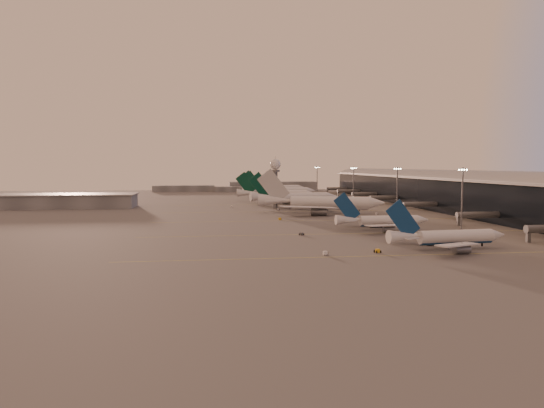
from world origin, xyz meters
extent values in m
plane|color=#4C4A4A|center=(0.00, 0.00, 0.00)|extent=(700.00, 700.00, 0.00)
cube|color=#D6CB4B|center=(30.00, -35.00, 0.01)|extent=(180.00, 0.25, 0.02)
cube|color=#D6CB4B|center=(30.00, 10.00, 0.01)|extent=(180.00, 0.25, 0.02)
cube|color=#D6CB4B|center=(30.00, 55.00, 0.01)|extent=(180.00, 0.25, 0.02)
cube|color=#D6CB4B|center=(30.00, 100.00, 0.01)|extent=(180.00, 0.25, 0.02)
cube|color=#D6CB4B|center=(30.00, 150.00, 0.01)|extent=(180.00, 0.25, 0.02)
cube|color=black|center=(108.00, 110.00, 9.00)|extent=(36.00, 360.00, 18.00)
cylinder|color=gray|center=(108.00, 110.00, 18.00)|extent=(10.08, 360.00, 10.08)
cube|color=gray|center=(108.00, 110.00, 18.20)|extent=(40.00, 362.00, 0.80)
cube|color=#56595E|center=(72.00, -18.00, 2.20)|extent=(1.20, 1.20, 4.40)
cylinder|color=#56595E|center=(82.00, 28.00, 4.50)|extent=(22.00, 2.80, 2.80)
cube|color=#56595E|center=(72.00, 28.00, 2.20)|extent=(1.20, 1.20, 4.40)
cylinder|color=#56595E|center=(82.00, 86.00, 4.50)|extent=(22.00, 2.80, 2.80)
cube|color=#56595E|center=(72.00, 86.00, 2.20)|extent=(1.20, 1.20, 4.40)
cylinder|color=#56595E|center=(82.00, 142.00, 4.50)|extent=(22.00, 2.80, 2.80)
cube|color=#56595E|center=(72.00, 142.00, 2.20)|extent=(1.20, 1.20, 4.40)
cylinder|color=#56595E|center=(82.00, 184.00, 4.50)|extent=(22.00, 2.80, 2.80)
cube|color=#56595E|center=(72.00, 184.00, 2.20)|extent=(1.20, 1.20, 4.40)
cylinder|color=#56595E|center=(82.00, 226.00, 4.50)|extent=(22.00, 2.80, 2.80)
cube|color=#56595E|center=(72.00, 226.00, 2.20)|extent=(1.20, 1.20, 4.40)
cylinder|color=#56595E|center=(82.00, 266.00, 4.50)|extent=(22.00, 2.80, 2.80)
cube|color=#56595E|center=(72.00, 266.00, 2.20)|extent=(1.20, 1.20, 4.40)
cube|color=slate|center=(-120.00, 140.00, 4.00)|extent=(80.00, 25.00, 8.00)
cube|color=gray|center=(-120.00, 140.00, 8.20)|extent=(82.00, 27.00, 0.60)
cylinder|color=#56595E|center=(5.00, 120.00, 11.00)|extent=(2.60, 2.60, 22.00)
cylinder|color=#56595E|center=(5.00, 120.00, 22.50)|extent=(5.20, 5.20, 1.20)
sphere|color=silver|center=(5.00, 120.00, 26.40)|extent=(6.40, 6.40, 6.40)
cylinder|color=#56595E|center=(5.00, 120.00, 30.10)|extent=(0.16, 0.16, 2.00)
cylinder|color=#56595E|center=(58.00, 0.00, 12.50)|extent=(0.56, 0.56, 25.00)
cube|color=#56595E|center=(58.00, 0.00, 24.50)|extent=(3.60, 0.25, 0.25)
sphere|color=#FFEABF|center=(56.50, 0.00, 24.10)|extent=(0.56, 0.56, 0.56)
sphere|color=#FFEABF|center=(57.50, 0.00, 24.10)|extent=(0.56, 0.56, 0.56)
sphere|color=#FFEABF|center=(58.50, 0.00, 24.10)|extent=(0.56, 0.56, 0.56)
sphere|color=#FFEABF|center=(59.50, 0.00, 24.10)|extent=(0.56, 0.56, 0.56)
cylinder|color=#56595E|center=(55.00, 55.00, 12.50)|extent=(0.56, 0.56, 25.00)
cube|color=#56595E|center=(55.00, 55.00, 24.50)|extent=(3.60, 0.25, 0.25)
sphere|color=#FFEABF|center=(53.50, 55.00, 24.10)|extent=(0.56, 0.56, 0.56)
sphere|color=#FFEABF|center=(54.50, 55.00, 24.10)|extent=(0.56, 0.56, 0.56)
sphere|color=#FFEABF|center=(55.50, 55.00, 24.10)|extent=(0.56, 0.56, 0.56)
sphere|color=#FFEABF|center=(56.50, 55.00, 24.10)|extent=(0.56, 0.56, 0.56)
cylinder|color=#56595E|center=(50.00, 110.00, 12.50)|extent=(0.56, 0.56, 25.00)
cube|color=#56595E|center=(50.00, 110.00, 24.50)|extent=(3.60, 0.25, 0.25)
sphere|color=#FFEABF|center=(48.50, 110.00, 24.10)|extent=(0.56, 0.56, 0.56)
sphere|color=#FFEABF|center=(49.50, 110.00, 24.10)|extent=(0.56, 0.56, 0.56)
sphere|color=#FFEABF|center=(50.50, 110.00, 24.10)|extent=(0.56, 0.56, 0.56)
sphere|color=#FFEABF|center=(51.50, 110.00, 24.10)|extent=(0.56, 0.56, 0.56)
cylinder|color=#56595E|center=(48.00, 200.00, 12.50)|extent=(0.56, 0.56, 25.00)
cube|color=#56595E|center=(48.00, 200.00, 24.50)|extent=(3.60, 0.25, 0.25)
sphere|color=#FFEABF|center=(46.50, 200.00, 24.10)|extent=(0.56, 0.56, 0.56)
sphere|color=#FFEABF|center=(47.50, 200.00, 24.10)|extent=(0.56, 0.56, 0.56)
sphere|color=#FFEABF|center=(48.50, 200.00, 24.10)|extent=(0.56, 0.56, 0.56)
sphere|color=#FFEABF|center=(49.50, 200.00, 24.10)|extent=(0.56, 0.56, 0.56)
cube|color=slate|center=(-60.00, 320.00, 3.00)|extent=(60.00, 18.00, 6.00)
cube|color=slate|center=(30.00, 330.00, 4.50)|extent=(90.00, 20.00, 9.00)
cube|color=slate|center=(-10.00, 310.00, 2.50)|extent=(40.00, 15.00, 5.00)
cylinder|color=silver|center=(41.50, -27.17, 3.36)|extent=(24.48, 6.18, 4.12)
cylinder|color=navy|center=(41.50, -27.17, 2.44)|extent=(23.90, 4.99, 2.97)
cone|color=silver|center=(55.90, -25.94, 3.36)|extent=(5.02, 4.51, 4.12)
cone|color=silver|center=(24.38, -28.65, 3.88)|extent=(10.47, 4.98, 4.12)
cube|color=silver|center=(36.45, -37.79, 2.64)|extent=(16.91, 12.92, 1.30)
cylinder|color=slate|center=(39.18, -35.15, 0.76)|extent=(4.90, 3.07, 2.68)
cube|color=slate|center=(39.18, -35.15, 1.92)|extent=(0.35, 0.30, 1.65)
cube|color=silver|center=(34.71, -17.58, 2.64)|extent=(17.71, 10.60, 1.30)
cylinder|color=slate|center=(37.86, -19.71, 0.76)|extent=(4.90, 3.07, 2.68)
cube|color=slate|center=(37.86, -19.71, 1.92)|extent=(0.35, 0.30, 1.65)
cube|color=navy|center=(23.87, -28.69, 8.98)|extent=(11.31, 1.35, 12.29)
cube|color=silver|center=(24.82, -33.31, 3.98)|extent=(4.92, 3.92, 0.27)
cube|color=silver|center=(24.01, -23.97, 3.98)|extent=(5.01, 3.33, 0.27)
cylinder|color=black|center=(50.67, -26.39, 0.54)|extent=(0.54, 0.54, 1.08)
cylinder|color=black|center=(39.35, -24.96, 0.60)|extent=(1.24, 0.64, 1.19)
cylinder|color=black|center=(39.76, -29.72, 0.60)|extent=(1.24, 0.64, 1.19)
cylinder|color=silver|center=(37.19, 18.10, 3.28)|extent=(23.63, 4.24, 4.02)
cylinder|color=navy|center=(37.19, 18.10, 2.37)|extent=(23.15, 3.11, 2.89)
cone|color=silver|center=(51.27, 18.24, 3.28)|extent=(4.60, 4.06, 4.02)
cone|color=silver|center=(20.45, 17.95, 3.78)|extent=(9.93, 4.11, 4.02)
cube|color=silver|center=(31.49, 8.17, 2.57)|extent=(16.88, 11.63, 1.26)
cylinder|color=slate|center=(34.35, 10.53, 0.74)|extent=(4.59, 2.65, 2.61)
cube|color=slate|center=(34.35, 10.53, 1.87)|extent=(0.32, 0.27, 1.61)
cube|color=silver|center=(31.31, 27.93, 2.57)|extent=(16.97, 11.38, 1.26)
cylinder|color=slate|center=(34.21, 25.62, 0.74)|extent=(4.59, 2.65, 2.61)
cube|color=slate|center=(34.21, 25.62, 1.87)|extent=(0.32, 0.27, 1.61)
cube|color=navy|center=(19.96, 17.94, 8.75)|extent=(11.03, 0.47, 11.97)
cube|color=silver|center=(20.53, 13.38, 3.88)|extent=(4.85, 3.57, 0.26)
cube|color=silver|center=(20.44, 22.52, 3.88)|extent=(4.86, 3.51, 0.26)
cylinder|color=black|center=(46.16, 18.19, 0.53)|extent=(0.53, 0.53, 1.06)
cylinder|color=black|center=(35.27, 20.41, 0.58)|extent=(1.17, 0.54, 1.16)
cylinder|color=black|center=(35.31, 15.76, 0.58)|extent=(1.17, 0.54, 1.16)
cylinder|color=silver|center=(30.02, 86.94, 4.52)|extent=(41.99, 16.81, 6.51)
cylinder|color=silver|center=(30.02, 86.94, 3.05)|extent=(40.72, 14.83, 4.69)
cone|color=silver|center=(54.10, 80.67, 4.52)|extent=(9.45, 8.34, 6.51)
cone|color=silver|center=(1.39, 94.40, 5.33)|extent=(18.56, 10.71, 6.51)
cube|color=silver|center=(15.81, 72.73, 3.38)|extent=(30.72, 13.68, 1.93)
cylinder|color=slate|center=(21.72, 75.42, 0.74)|extent=(8.88, 6.13, 4.23)
cube|color=slate|center=(21.72, 75.42, 2.24)|extent=(0.37, 0.33, 2.61)
cube|color=silver|center=(24.55, 106.29, 3.38)|extent=(26.72, 25.36, 1.93)
cylinder|color=slate|center=(28.40, 101.05, 0.74)|extent=(8.88, 6.13, 4.23)
cube|color=slate|center=(28.40, 101.05, 2.24)|extent=(0.37, 0.33, 2.61)
cube|color=#AEB1B6|center=(0.54, 94.62, 13.03)|extent=(17.57, 4.91, 19.33)
cube|color=silver|center=(-0.98, 86.68, 5.50)|extent=(8.51, 4.56, 0.26)
cube|color=silver|center=(3.09, 102.30, 5.50)|extent=(8.10, 7.55, 0.26)
cylinder|color=black|center=(45.35, 82.95, 0.53)|extent=(0.53, 0.53, 1.05)
cylinder|color=black|center=(27.35, 90.03, 0.58)|extent=(1.25, 0.80, 1.16)
cylinder|color=black|center=(26.19, 85.55, 0.58)|extent=(1.25, 0.80, 1.16)
cylinder|color=silver|center=(24.09, 140.20, 4.16)|extent=(36.90, 12.55, 5.88)
cylinder|color=silver|center=(24.09, 140.20, 2.83)|extent=(35.88, 10.80, 4.23)
cone|color=silver|center=(45.46, 144.24, 4.16)|extent=(8.02, 7.09, 5.88)
cone|color=silver|center=(-1.32, 135.39, 4.89)|extent=(16.11, 8.62, 5.88)
cube|color=silver|center=(18.12, 123.47, 3.13)|extent=(24.48, 21.33, 1.74)
cylinder|color=slate|center=(21.83, 127.86, 0.71)|extent=(7.64, 5.07, 3.82)
cube|color=slate|center=(21.83, 127.86, 2.10)|extent=(0.35, 0.31, 2.35)
cube|color=silver|center=(12.42, 153.59, 3.13)|extent=(27.08, 13.72, 1.74)
cylinder|color=slate|center=(17.48, 150.86, 0.71)|extent=(7.64, 5.07, 3.82)
cube|color=slate|center=(17.48, 150.86, 2.10)|extent=(0.35, 0.31, 2.35)
cube|color=#063425|center=(-2.07, 135.25, 11.91)|extent=(15.95, 3.35, 17.39)
cube|color=silver|center=(-0.26, 128.41, 5.04)|extent=(7.24, 6.34, 0.25)
cube|color=silver|center=(-2.88, 142.27, 5.04)|extent=(7.50, 4.41, 0.25)
cylinder|color=black|center=(37.70, 142.77, 0.51)|extent=(0.51, 0.51, 1.01)
cylinder|color=black|center=(20.79, 141.84, 0.56)|extent=(1.19, 0.71, 1.11)
cylinder|color=black|center=(21.62, 137.46, 0.56)|extent=(1.19, 0.71, 1.11)
cylinder|color=silver|center=(17.30, 177.24, 4.04)|extent=(35.80, 13.17, 5.71)
cylinder|color=silver|center=(17.30, 177.24, 2.75)|extent=(34.76, 11.45, 4.11)
cone|color=silver|center=(37.93, 172.71, 4.04)|extent=(7.92, 7.05, 5.71)
cone|color=silver|center=(-7.24, 182.62, 4.75)|extent=(15.72, 8.76, 5.71)
cube|color=silver|center=(5.59, 164.56, 3.04)|extent=(26.35, 12.65, 1.69)
cylinder|color=slate|center=(10.57, 167.07, 0.69)|extent=(7.49, 5.09, 3.71)
cube|color=slate|center=(10.57, 167.07, 2.04)|extent=(0.34, 0.30, 2.28)
cube|color=silver|center=(11.97, 193.65, 3.04)|extent=(23.43, 21.19, 1.69)
cylinder|color=slate|center=(15.45, 189.28, 0.69)|extent=(7.49, 5.09, 3.71)
cube|color=slate|center=(15.45, 189.28, 2.04)|extent=(0.34, 0.30, 2.28)
cube|color=#063425|center=(-7.97, 182.78, 11.57)|extent=(15.41, 3.70, 16.89)
cube|color=silver|center=(-8.95, 175.99, 4.89)|extent=(7.26, 4.11, 0.25)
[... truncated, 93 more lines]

